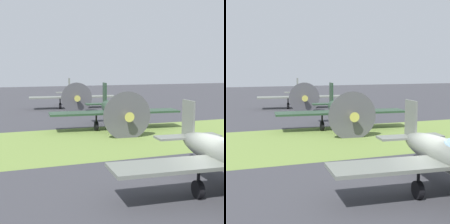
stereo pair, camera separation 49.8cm
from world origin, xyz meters
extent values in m
plane|color=#38383D|center=(0.00, 0.00, 0.00)|extent=(160.00, 160.00, 0.00)
cube|color=olive|center=(0.00, -10.46, 0.00)|extent=(120.00, 11.00, 0.01)
ellipsoid|color=slate|center=(-0.32, 1.17, 1.62)|extent=(1.93, 7.69, 1.39)
cube|color=slate|center=(-0.57, -2.29, 2.63)|extent=(0.20, 1.24, 2.13)
cube|color=slate|center=(-0.57, -2.29, 1.73)|extent=(3.64, 1.26, 0.11)
cylinder|color=black|center=(1.34, 1.61, 0.38)|extent=(0.30, 0.78, 0.76)
cylinder|color=black|center=(1.34, 1.61, 0.92)|extent=(0.13, 0.13, 1.07)
cylinder|color=black|center=(-0.58, -2.40, 0.18)|extent=(0.16, 0.37, 0.36)
ellipsoid|color=#233D28|center=(-0.89, -14.69, 1.71)|extent=(2.25, 8.10, 1.46)
cube|color=#233D28|center=(-0.85, -14.22, 1.53)|extent=(11.43, 3.12, 0.16)
cube|color=#233D28|center=(-1.26, -18.31, 2.76)|extent=(0.25, 1.30, 2.23)
cube|color=#233D28|center=(-1.26, -18.31, 1.82)|extent=(3.85, 1.43, 0.12)
cone|color=#B7B24C|center=(-0.46, -10.41, 1.71)|extent=(0.83, 0.89, 0.75)
cylinder|color=#4C4C51|center=(-0.49, -10.65, 1.71)|extent=(3.75, 0.42, 3.76)
ellipsoid|color=#8CB2C6|center=(-0.82, -13.98, 2.22)|extent=(0.98, 1.72, 0.82)
cylinder|color=black|center=(-2.53, -13.93, 0.40)|extent=(0.34, 0.82, 0.80)
cylinder|color=black|center=(-2.53, -13.93, 0.96)|extent=(0.14, 0.14, 1.13)
cylinder|color=black|center=(0.86, -14.27, 0.40)|extent=(0.34, 0.82, 0.80)
cylinder|color=black|center=(0.86, -14.27, 0.96)|extent=(0.14, 0.14, 1.13)
cylinder|color=black|center=(-1.27, -18.43, 0.19)|extent=(0.18, 0.39, 0.38)
ellipsoid|color=slate|center=(-0.93, -30.56, 1.68)|extent=(2.27, 8.00, 1.44)
cube|color=slate|center=(-0.88, -30.10, 1.51)|extent=(11.28, 3.15, 0.16)
cube|color=slate|center=(-1.31, -34.14, 2.73)|extent=(0.25, 1.28, 2.20)
cube|color=slate|center=(-1.31, -34.14, 1.80)|extent=(3.80, 1.43, 0.12)
cone|color=#B7B24C|center=(-0.48, -26.35, 1.68)|extent=(0.82, 0.89, 0.74)
cylinder|color=#4C4C51|center=(-0.50, -26.58, 1.68)|extent=(3.70, 0.44, 3.71)
ellipsoid|color=#8CB2C6|center=(-0.85, -29.87, 2.19)|extent=(0.98, 1.70, 0.81)
cylinder|color=black|center=(-2.54, -29.81, 0.39)|extent=(0.34, 0.81, 0.79)
cylinder|color=black|center=(-2.54, -29.81, 0.95)|extent=(0.14, 0.14, 1.11)
cylinder|color=black|center=(0.81, -30.17, 0.39)|extent=(0.34, 0.81, 0.79)
cylinder|color=black|center=(0.81, -30.17, 0.95)|extent=(0.14, 0.14, 1.11)
cylinder|color=black|center=(-1.32, -34.25, 0.19)|extent=(0.18, 0.38, 0.37)
camera|label=1|loc=(9.38, 13.33, 5.49)|focal=55.03mm
camera|label=2|loc=(8.91, 13.49, 5.49)|focal=55.03mm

